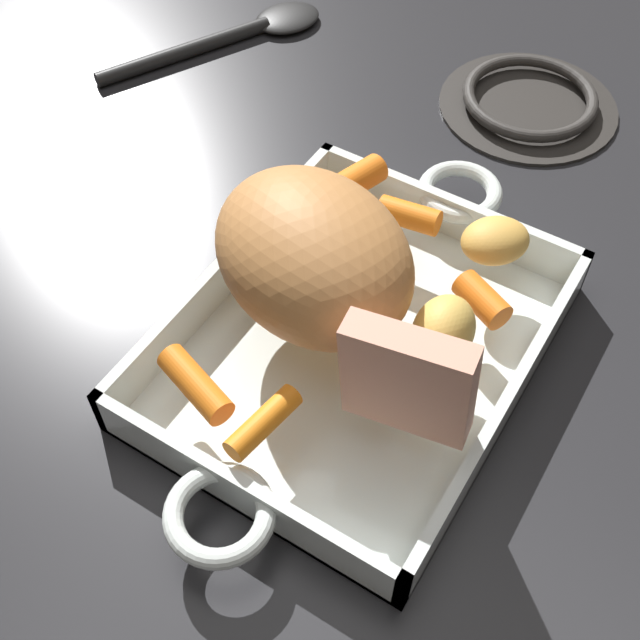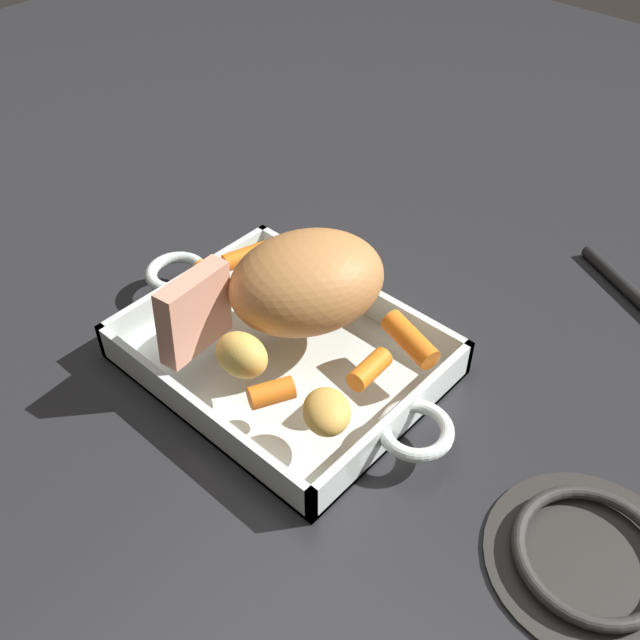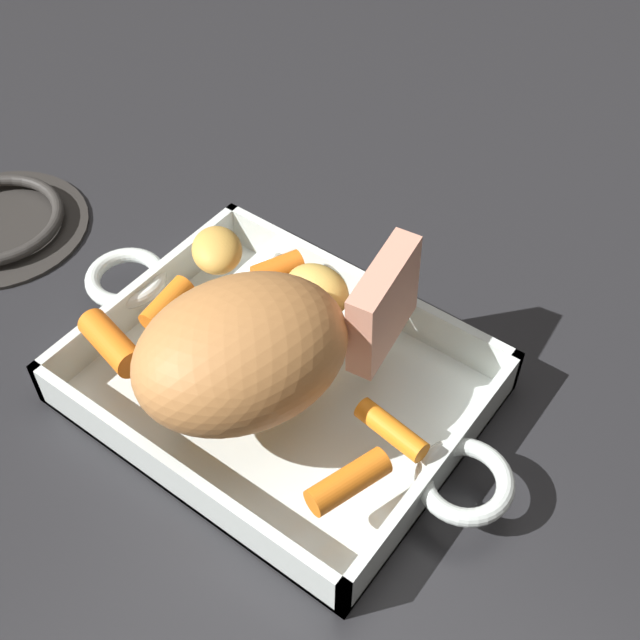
{
  "view_description": "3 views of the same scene",
  "coord_description": "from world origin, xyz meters",
  "px_view_note": "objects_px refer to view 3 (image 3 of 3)",
  "views": [
    {
      "loc": [
        0.31,
        0.16,
        0.5
      ],
      "look_at": [
        0.02,
        -0.02,
        0.06
      ],
      "focal_mm": 45.68,
      "sensor_mm": 36.0,
      "label": 1
    },
    {
      "loc": [
        -0.38,
        0.36,
        0.55
      ],
      "look_at": [
        -0.03,
        -0.03,
        0.06
      ],
      "focal_mm": 40.8,
      "sensor_mm": 36.0,
      "label": 2
    },
    {
      "loc": [
        0.27,
        -0.3,
        0.54
      ],
      "look_at": [
        0.02,
        0.03,
        0.08
      ],
      "focal_mm": 46.55,
      "sensor_mm": 36.0,
      "label": 3
    }
  ],
  "objects_px": {
    "pork_roast": "(246,354)",
    "potato_golden_large": "(217,250)",
    "baby_carrot_long": "(111,343)",
    "baby_carrot_center_left": "(391,430)",
    "baby_carrot_center_right": "(278,270)",
    "roasting_dish": "(279,384)",
    "roast_slice_outer": "(383,305)",
    "baby_carrot_northeast": "(348,482)",
    "potato_golden_small": "(317,291)",
    "baby_carrot_southeast": "(167,304)"
  },
  "relations": [
    {
      "from": "pork_roast",
      "to": "baby_carrot_center_left",
      "type": "distance_m",
      "value": 0.12
    },
    {
      "from": "roast_slice_outer",
      "to": "baby_carrot_northeast",
      "type": "relative_size",
      "value": 1.36
    },
    {
      "from": "baby_carrot_center_left",
      "to": "baby_carrot_center_right",
      "type": "bearing_deg",
      "value": 155.11
    },
    {
      "from": "roast_slice_outer",
      "to": "baby_carrot_center_left",
      "type": "height_order",
      "value": "roast_slice_outer"
    },
    {
      "from": "potato_golden_large",
      "to": "potato_golden_small",
      "type": "xyz_separation_m",
      "value": [
        0.1,
        0.01,
        0.01
      ]
    },
    {
      "from": "roasting_dish",
      "to": "baby_carrot_center_left",
      "type": "height_order",
      "value": "baby_carrot_center_left"
    },
    {
      "from": "baby_carrot_southeast",
      "to": "potato_golden_large",
      "type": "relative_size",
      "value": 0.91
    },
    {
      "from": "potato_golden_small",
      "to": "roast_slice_outer",
      "type": "bearing_deg",
      "value": 3.19
    },
    {
      "from": "baby_carrot_northeast",
      "to": "potato_golden_small",
      "type": "xyz_separation_m",
      "value": [
        -0.12,
        0.12,
        0.01
      ]
    },
    {
      "from": "baby_carrot_center_right",
      "to": "roasting_dish",
      "type": "bearing_deg",
      "value": -51.96
    },
    {
      "from": "pork_roast",
      "to": "potato_golden_large",
      "type": "relative_size",
      "value": 3.04
    },
    {
      "from": "baby_carrot_center_left",
      "to": "potato_golden_large",
      "type": "bearing_deg",
      "value": 164.38
    },
    {
      "from": "pork_roast",
      "to": "roast_slice_outer",
      "type": "xyz_separation_m",
      "value": [
        0.05,
        0.1,
        -0.01
      ]
    },
    {
      "from": "baby_carrot_center_left",
      "to": "baby_carrot_southeast",
      "type": "xyz_separation_m",
      "value": [
        -0.21,
        -0.01,
        0.0
      ]
    },
    {
      "from": "baby_carrot_northeast",
      "to": "pork_roast",
      "type": "bearing_deg",
      "value": 168.1
    },
    {
      "from": "roast_slice_outer",
      "to": "potato_golden_small",
      "type": "relative_size",
      "value": 1.51
    },
    {
      "from": "roasting_dish",
      "to": "baby_carrot_center_right",
      "type": "relative_size",
      "value": 9.79
    },
    {
      "from": "baby_carrot_center_right",
      "to": "roast_slice_outer",
      "type": "bearing_deg",
      "value": -2.68
    },
    {
      "from": "roast_slice_outer",
      "to": "roasting_dish",
      "type": "bearing_deg",
      "value": -129.41
    },
    {
      "from": "baby_carrot_northeast",
      "to": "potato_golden_small",
      "type": "bearing_deg",
      "value": 134.08
    },
    {
      "from": "baby_carrot_northeast",
      "to": "potato_golden_small",
      "type": "distance_m",
      "value": 0.17
    },
    {
      "from": "baby_carrot_northeast",
      "to": "potato_golden_large",
      "type": "bearing_deg",
      "value": 152.36
    },
    {
      "from": "roasting_dish",
      "to": "roast_slice_outer",
      "type": "distance_m",
      "value": 0.11
    },
    {
      "from": "baby_carrot_northeast",
      "to": "potato_golden_large",
      "type": "distance_m",
      "value": 0.25
    },
    {
      "from": "roast_slice_outer",
      "to": "baby_carrot_southeast",
      "type": "xyz_separation_m",
      "value": [
        -0.15,
        -0.08,
        -0.03
      ]
    },
    {
      "from": "potato_golden_small",
      "to": "potato_golden_large",
      "type": "bearing_deg",
      "value": -176.21
    },
    {
      "from": "baby_carrot_center_right",
      "to": "baby_carrot_southeast",
      "type": "height_order",
      "value": "same"
    },
    {
      "from": "baby_carrot_long",
      "to": "potato_golden_large",
      "type": "relative_size",
      "value": 1.22
    },
    {
      "from": "baby_carrot_center_left",
      "to": "baby_carrot_center_right",
      "type": "xyz_separation_m",
      "value": [
        -0.16,
        0.08,
        0.0
      ]
    },
    {
      "from": "baby_carrot_center_left",
      "to": "baby_carrot_center_right",
      "type": "height_order",
      "value": "baby_carrot_center_right"
    },
    {
      "from": "baby_carrot_long",
      "to": "baby_carrot_northeast",
      "type": "bearing_deg",
      "value": 2.77
    },
    {
      "from": "potato_golden_small",
      "to": "baby_carrot_center_left",
      "type": "bearing_deg",
      "value": -30.07
    },
    {
      "from": "baby_carrot_center_right",
      "to": "baby_carrot_southeast",
      "type": "bearing_deg",
      "value": -119.56
    },
    {
      "from": "roasting_dish",
      "to": "baby_carrot_center_left",
      "type": "xyz_separation_m",
      "value": [
        0.11,
        -0.01,
        0.04
      ]
    },
    {
      "from": "baby_carrot_northeast",
      "to": "baby_carrot_southeast",
      "type": "relative_size",
      "value": 1.26
    },
    {
      "from": "pork_roast",
      "to": "roast_slice_outer",
      "type": "distance_m",
      "value": 0.11
    },
    {
      "from": "baby_carrot_long",
      "to": "baby_carrot_center_left",
      "type": "bearing_deg",
      "value": 16.47
    },
    {
      "from": "potato_golden_large",
      "to": "roast_slice_outer",
      "type": "bearing_deg",
      "value": 3.57
    },
    {
      "from": "baby_carrot_northeast",
      "to": "baby_carrot_southeast",
      "type": "bearing_deg",
      "value": 167.79
    },
    {
      "from": "pork_roast",
      "to": "roast_slice_outer",
      "type": "relative_size",
      "value": 1.94
    },
    {
      "from": "roast_slice_outer",
      "to": "potato_golden_large",
      "type": "height_order",
      "value": "roast_slice_outer"
    },
    {
      "from": "baby_carrot_center_left",
      "to": "baby_carrot_southeast",
      "type": "distance_m",
      "value": 0.21
    },
    {
      "from": "pork_roast",
      "to": "baby_carrot_center_right",
      "type": "height_order",
      "value": "pork_roast"
    },
    {
      "from": "baby_carrot_southeast",
      "to": "roast_slice_outer",
      "type": "bearing_deg",
      "value": 26.94
    },
    {
      "from": "baby_carrot_long",
      "to": "roasting_dish",
      "type": "bearing_deg",
      "value": 33.41
    },
    {
      "from": "baby_carrot_center_left",
      "to": "potato_golden_small",
      "type": "xyz_separation_m",
      "value": [
        -0.12,
        0.07,
        0.01
      ]
    },
    {
      "from": "roast_slice_outer",
      "to": "potato_golden_small",
      "type": "height_order",
      "value": "roast_slice_outer"
    },
    {
      "from": "roasting_dish",
      "to": "pork_roast",
      "type": "distance_m",
      "value": 0.08
    },
    {
      "from": "roast_slice_outer",
      "to": "baby_carrot_long",
      "type": "height_order",
      "value": "roast_slice_outer"
    },
    {
      "from": "potato_golden_small",
      "to": "baby_carrot_long",
      "type": "bearing_deg",
      "value": -127.13
    }
  ]
}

